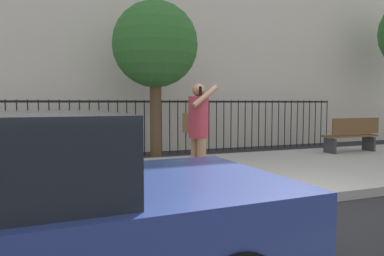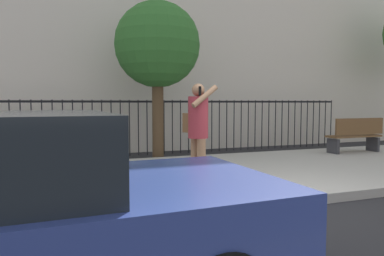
{
  "view_description": "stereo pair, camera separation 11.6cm",
  "coord_description": "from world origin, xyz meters",
  "views": [
    {
      "loc": [
        -3.1,
        -4.21,
        1.52
      ],
      "look_at": [
        -0.81,
        1.68,
        1.07
      ],
      "focal_mm": 33.46,
      "sensor_mm": 36.0,
      "label": 1
    },
    {
      "loc": [
        -2.99,
        -4.25,
        1.52
      ],
      "look_at": [
        -0.81,
        1.68,
        1.07
      ],
      "focal_mm": 33.46,
      "sensor_mm": 36.0,
      "label": 2
    }
  ],
  "objects": [
    {
      "name": "sidewalk",
      "position": [
        0.0,
        2.2,
        0.07
      ],
      "size": [
        28.0,
        4.4,
        0.15
      ],
      "primitive_type": "cube",
      "color": "#9E9B93",
      "rests_on": "ground"
    },
    {
      "name": "pedestrian_on_phone",
      "position": [
        -0.81,
        1.4,
        1.13
      ],
      "size": [
        0.5,
        0.69,
        1.69
      ],
      "color": "#936B4C",
      "rests_on": "sidewalk"
    },
    {
      "name": "ground_plane",
      "position": [
        0.0,
        0.0,
        0.0
      ],
      "size": [
        60.0,
        60.0,
        0.0
      ],
      "primitive_type": "plane",
      "color": "black"
    },
    {
      "name": "iron_fence",
      "position": [
        0.0,
        5.9,
        1.02
      ],
      "size": [
        12.03,
        0.04,
        1.6
      ],
      "color": "black",
      "rests_on": "ground"
    },
    {
      "name": "street_bench",
      "position": [
        4.59,
        3.33,
        0.65
      ],
      "size": [
        1.6,
        0.45,
        0.95
      ],
      "color": "brown",
      "rests_on": "sidewalk"
    },
    {
      "name": "street_tree_mid",
      "position": [
        -0.59,
        4.84,
        2.98
      ],
      "size": [
        2.21,
        2.21,
        4.12
      ],
      "color": "#4C3823",
      "rests_on": "ground"
    }
  ]
}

